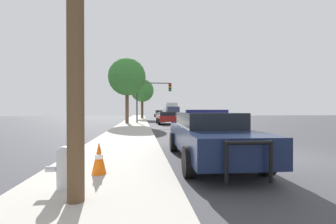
% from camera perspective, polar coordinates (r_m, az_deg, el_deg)
% --- Properties ---
extents(ground_plane, '(110.00, 110.00, 0.00)m').
position_cam_1_polar(ground_plane, '(8.17, 25.75, -10.31)').
color(ground_plane, '#3D3D42').
extents(sidewalk_left, '(3.00, 110.00, 0.13)m').
position_cam_1_polar(sidewalk_left, '(6.96, -13.35, -11.61)').
color(sidewalk_left, '#ADA89E').
rests_on(sidewalk_left, ground_plane).
extents(police_car, '(2.18, 5.41, 1.53)m').
position_cam_1_polar(police_car, '(6.95, 10.25, -5.64)').
color(police_car, '#141E3D').
rests_on(police_car, ground_plane).
extents(fire_hydrant, '(0.61, 0.27, 0.75)m').
position_cam_1_polar(fire_hydrant, '(4.48, -24.85, -12.35)').
color(fire_hydrant, '#B7BCC1').
rests_on(fire_hydrant, sidewalk_left).
extents(traffic_light, '(3.94, 0.35, 4.59)m').
position_cam_1_polar(traffic_light, '(25.24, -4.15, 4.76)').
color(traffic_light, '#424247').
rests_on(traffic_light, sidewalk_left).
extents(car_background_distant, '(2.02, 4.52, 1.51)m').
position_cam_1_polar(car_background_distant, '(50.99, -2.38, -0.36)').
color(car_background_distant, '#B7B7BC').
rests_on(car_background_distant, ground_plane).
extents(car_background_midblock, '(2.04, 4.19, 1.34)m').
position_cam_1_polar(car_background_midblock, '(24.58, -0.44, -1.39)').
color(car_background_midblock, maroon).
rests_on(car_background_midblock, ground_plane).
extents(box_truck, '(2.89, 7.50, 3.12)m').
position_cam_1_polar(box_truck, '(48.94, 0.64, 0.65)').
color(box_truck, '#333856').
rests_on(box_truck, ground_plane).
extents(tree_sidewalk_mid, '(4.01, 4.01, 6.98)m').
position_cam_1_polar(tree_sidewalk_mid, '(24.77, -10.37, 8.72)').
color(tree_sidewalk_mid, brown).
rests_on(tree_sidewalk_mid, sidewalk_left).
extents(tree_sidewalk_far, '(3.90, 3.90, 6.71)m').
position_cam_1_polar(tree_sidewalk_far, '(38.53, -6.57, 5.43)').
color(tree_sidewalk_far, '#4C3823').
rests_on(tree_sidewalk_far, sidewalk_left).
extents(traffic_cone, '(0.32, 0.32, 0.70)m').
position_cam_1_polar(traffic_cone, '(5.21, -17.12, -11.06)').
color(traffic_cone, orange).
rests_on(traffic_cone, sidewalk_left).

